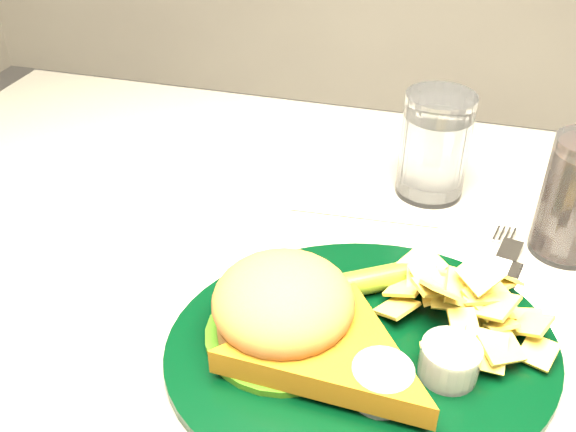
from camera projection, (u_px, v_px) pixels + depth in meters
dinner_plate at (364, 319)px, 0.55m from camera, size 0.44×0.40×0.08m
water_glass at (435, 146)px, 0.76m from camera, size 0.10×0.10×0.13m
fork_napkin at (504, 293)px, 0.63m from camera, size 0.16×0.19×0.01m
wrapped_straw at (363, 216)px, 0.75m from camera, size 0.18×0.07×0.01m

